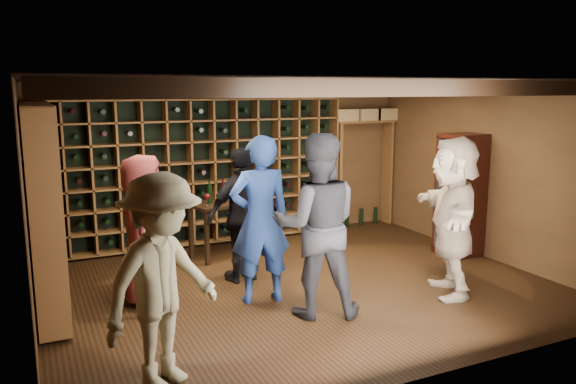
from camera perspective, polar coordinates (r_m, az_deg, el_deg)
name	(u,v)px	position (r m, az deg, el deg)	size (l,w,h in m)	color
ground	(299,285)	(7.09, 1.09, -9.43)	(6.00, 6.00, 0.00)	black
room_shell	(297,88)	(6.72, 0.97, 10.51)	(6.00, 6.00, 6.00)	brown
wine_rack_back	(202,172)	(8.75, -8.77, 2.04)	(4.65, 0.30, 2.20)	brown
wine_rack_left	(43,202)	(6.92, -23.67, -0.95)	(0.30, 2.65, 2.20)	brown
crate_shelf	(364,138)	(9.92, 7.72, 5.49)	(1.20, 0.32, 2.07)	brown
display_cabinet	(460,197)	(8.53, 17.07, -0.52)	(0.55, 0.50, 1.75)	black
man_blue_shirt	(260,220)	(6.34, -2.85, -2.84)	(0.70, 0.46, 1.91)	navy
man_grey_suit	(317,226)	(5.96, 2.96, -3.44)	(0.96, 0.74, 1.97)	black
guest_red_floral	(143,230)	(6.52, -14.49, -3.74)	(0.83, 0.54, 1.70)	maroon
guest_woman_black	(243,215)	(7.07, -4.56, -2.36)	(0.99, 0.41, 1.70)	black
guest_khaki	(162,282)	(4.67, -12.66, -8.90)	(1.15, 0.66, 1.77)	#847C5B
guest_beige	(453,216)	(6.85, 16.41, -2.40)	(1.74, 0.56, 1.88)	#BFA68D
tasting_table	(227,207)	(8.17, -6.18, -1.56)	(1.16, 0.78, 1.08)	black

